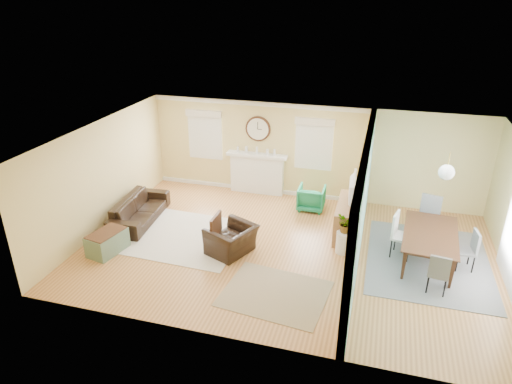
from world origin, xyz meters
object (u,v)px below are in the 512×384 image
at_px(green_chair, 311,198).
at_px(credenza, 347,218).
at_px(dining_table, 430,248).
at_px(eames_chair, 231,240).
at_px(sofa, 139,210).

xyz_separation_m(green_chair, credenza, (1.03, -1.08, 0.08)).
bearing_deg(credenza, dining_table, -22.70).
distance_m(green_chair, credenza, 1.50).
xyz_separation_m(green_chair, dining_table, (2.84, -1.84, 0.02)).
bearing_deg(credenza, green_chair, 133.80).
bearing_deg(eames_chair, green_chair, 176.49).
bearing_deg(dining_table, credenza, 71.67).
bearing_deg(credenza, eames_chair, -146.43).
bearing_deg(eames_chair, credenza, 146.65).
relative_size(sofa, credenza, 1.37).
xyz_separation_m(sofa, dining_table, (6.86, -0.00, 0.04)).
relative_size(credenza, dining_table, 0.79).
bearing_deg(sofa, green_chair, -70.28).
height_order(eames_chair, credenza, credenza).
bearing_deg(sofa, eames_chair, -111.51).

